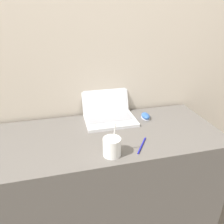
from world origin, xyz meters
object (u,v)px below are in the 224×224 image
object	(u,v)px
drink_cup	(112,146)
laptop	(108,110)
pen	(142,145)
computer_mouse	(146,116)

from	to	relation	value
drink_cup	laptop	bearing A→B (deg)	79.24
drink_cup	pen	bearing A→B (deg)	11.95
laptop	computer_mouse	distance (m)	0.26
drink_cup	computer_mouse	world-z (taller)	drink_cup
pen	laptop	bearing A→B (deg)	104.18
laptop	pen	distance (m)	0.40
computer_mouse	pen	size ratio (longest dim) A/B	0.66
laptop	computer_mouse	world-z (taller)	laptop
laptop	drink_cup	xyz separation A→B (m)	(-0.08, -0.42, -0.01)
laptop	pen	bearing A→B (deg)	-75.82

